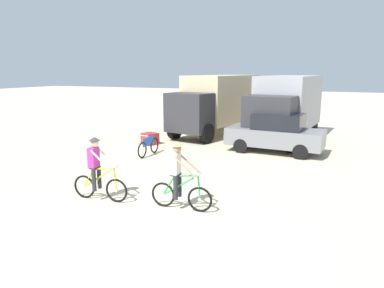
{
  "coord_description": "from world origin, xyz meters",
  "views": [
    {
      "loc": [
        4.71,
        -6.64,
        3.61
      ],
      "look_at": [
        -0.07,
        4.44,
        1.1
      ],
      "focal_mm": 33.03,
      "sensor_mm": 36.0,
      "label": 1
    }
  ],
  "objects_px": {
    "box_truck_grey_hauler": "(286,105)",
    "sedan_parked": "(276,133)",
    "cyclist_cowboy_hat": "(179,178)",
    "bicycle_spare": "(148,146)",
    "box_truck_tan_camper": "(217,101)",
    "supply_crate": "(150,139)",
    "cyclist_orange_shirt": "(97,171)"
  },
  "relations": [
    {
      "from": "box_truck_grey_hauler",
      "to": "sedan_parked",
      "type": "relative_size",
      "value": 1.61
    },
    {
      "from": "box_truck_grey_hauler",
      "to": "cyclist_cowboy_hat",
      "type": "distance_m",
      "value": 10.95
    },
    {
      "from": "sedan_parked",
      "to": "bicycle_spare",
      "type": "height_order",
      "value": "sedan_parked"
    },
    {
      "from": "box_truck_grey_hauler",
      "to": "sedan_parked",
      "type": "bearing_deg",
      "value": -88.85
    },
    {
      "from": "box_truck_tan_camper",
      "to": "cyclist_cowboy_hat",
      "type": "distance_m",
      "value": 11.71
    },
    {
      "from": "box_truck_tan_camper",
      "to": "supply_crate",
      "type": "xyz_separation_m",
      "value": [
        -2.01,
        -4.26,
        -1.59
      ]
    },
    {
      "from": "box_truck_grey_hauler",
      "to": "sedan_parked",
      "type": "xyz_separation_m",
      "value": [
        0.06,
        -3.13,
        -0.99
      ]
    },
    {
      "from": "box_truck_tan_camper",
      "to": "box_truck_grey_hauler",
      "type": "xyz_separation_m",
      "value": [
        3.98,
        -0.43,
        0.0
      ]
    },
    {
      "from": "box_truck_grey_hauler",
      "to": "cyclist_cowboy_hat",
      "type": "relative_size",
      "value": 3.82
    },
    {
      "from": "box_truck_grey_hauler",
      "to": "cyclist_cowboy_hat",
      "type": "xyz_separation_m",
      "value": [
        -1.05,
        -10.85,
        -1.03
      ]
    },
    {
      "from": "bicycle_spare",
      "to": "supply_crate",
      "type": "distance_m",
      "value": 2.34
    },
    {
      "from": "cyclist_orange_shirt",
      "to": "cyclist_cowboy_hat",
      "type": "bearing_deg",
      "value": 7.11
    },
    {
      "from": "cyclist_cowboy_hat",
      "to": "bicycle_spare",
      "type": "xyz_separation_m",
      "value": [
        -3.82,
        4.97,
        -0.45
      ]
    },
    {
      "from": "box_truck_tan_camper",
      "to": "cyclist_orange_shirt",
      "type": "distance_m",
      "value": 11.65
    },
    {
      "from": "box_truck_grey_hauler",
      "to": "bicycle_spare",
      "type": "bearing_deg",
      "value": -129.66
    },
    {
      "from": "box_truck_tan_camper",
      "to": "cyclist_orange_shirt",
      "type": "xyz_separation_m",
      "value": [
        0.54,
        -11.59,
        -1.03
      ]
    },
    {
      "from": "box_truck_grey_hauler",
      "to": "cyclist_orange_shirt",
      "type": "height_order",
      "value": "box_truck_grey_hauler"
    },
    {
      "from": "box_truck_tan_camper",
      "to": "sedan_parked",
      "type": "xyz_separation_m",
      "value": [
        4.05,
        -3.56,
        -0.99
      ]
    },
    {
      "from": "cyclist_orange_shirt",
      "to": "bicycle_spare",
      "type": "relative_size",
      "value": 1.05
    },
    {
      "from": "sedan_parked",
      "to": "cyclist_cowboy_hat",
      "type": "height_order",
      "value": "cyclist_cowboy_hat"
    },
    {
      "from": "box_truck_tan_camper",
      "to": "box_truck_grey_hauler",
      "type": "distance_m",
      "value": 4.01
    },
    {
      "from": "box_truck_tan_camper",
      "to": "supply_crate",
      "type": "height_order",
      "value": "box_truck_tan_camper"
    },
    {
      "from": "box_truck_grey_hauler",
      "to": "cyclist_orange_shirt",
      "type": "xyz_separation_m",
      "value": [
        -3.45,
        -11.15,
        -1.03
      ]
    },
    {
      "from": "box_truck_grey_hauler",
      "to": "supply_crate",
      "type": "height_order",
      "value": "box_truck_grey_hauler"
    },
    {
      "from": "sedan_parked",
      "to": "supply_crate",
      "type": "height_order",
      "value": "sedan_parked"
    },
    {
      "from": "box_truck_grey_hauler",
      "to": "box_truck_tan_camper",
      "type": "bearing_deg",
      "value": 173.78
    },
    {
      "from": "sedan_parked",
      "to": "cyclist_orange_shirt",
      "type": "xyz_separation_m",
      "value": [
        -3.51,
        -8.02,
        -0.04
      ]
    },
    {
      "from": "box_truck_tan_camper",
      "to": "bicycle_spare",
      "type": "xyz_separation_m",
      "value": [
        -0.89,
        -6.32,
        -1.48
      ]
    },
    {
      "from": "bicycle_spare",
      "to": "supply_crate",
      "type": "relative_size",
      "value": 2.57
    },
    {
      "from": "sedan_parked",
      "to": "supply_crate",
      "type": "relative_size",
      "value": 6.4
    },
    {
      "from": "supply_crate",
      "to": "cyclist_cowboy_hat",
      "type": "bearing_deg",
      "value": -54.91
    },
    {
      "from": "box_truck_tan_camper",
      "to": "cyclist_orange_shirt",
      "type": "height_order",
      "value": "box_truck_tan_camper"
    }
  ]
}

